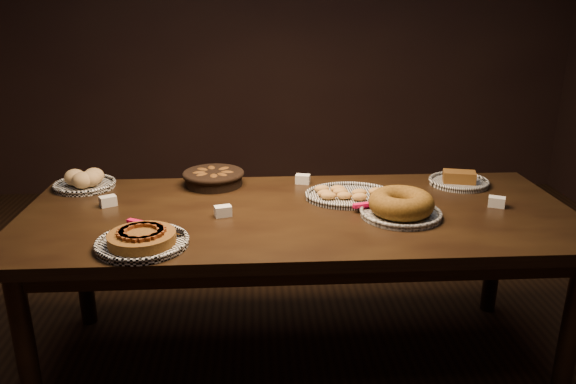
{
  "coord_description": "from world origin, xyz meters",
  "views": [
    {
      "loc": [
        -0.18,
        -2.27,
        1.62
      ],
      "look_at": [
        -0.04,
        0.05,
        0.82
      ],
      "focal_mm": 35.0,
      "sensor_mm": 36.0,
      "label": 1
    }
  ],
  "objects": [
    {
      "name": "loaf_plate",
      "position": [
        0.82,
        0.32,
        0.77
      ],
      "size": [
        0.29,
        0.29,
        0.07
      ],
      "rotation": [
        0.0,
        0.0,
        -0.25
      ],
      "color": "black",
      "rests_on": "buffet_table"
    },
    {
      "name": "madeleine_platter",
      "position": [
        0.24,
        0.15,
        0.77
      ],
      "size": [
        0.41,
        0.33,
        0.05
      ],
      "rotation": [
        0.0,
        0.0,
        0.17
      ],
      "color": "black",
      "rests_on": "buffet_table"
    },
    {
      "name": "tent_cards",
      "position": [
        0.04,
        0.09,
        0.77
      ],
      "size": [
        1.8,
        0.49,
        0.04
      ],
      "color": "white",
      "rests_on": "buffet_table"
    },
    {
      "name": "croissant_basket",
      "position": [
        -0.39,
        0.38,
        0.79
      ],
      "size": [
        0.34,
        0.34,
        0.08
      ],
      "rotation": [
        0.0,
        0.0,
        -0.22
      ],
      "color": "black",
      "rests_on": "buffet_table"
    },
    {
      "name": "ground",
      "position": [
        0.0,
        0.0,
        0.0
      ],
      "size": [
        5.0,
        5.0,
        0.0
      ],
      "primitive_type": "plane",
      "color": "black",
      "rests_on": "ground"
    },
    {
      "name": "bundt_cake_plate",
      "position": [
        0.43,
        -0.09,
        0.8
      ],
      "size": [
        0.37,
        0.35,
        0.11
      ],
      "rotation": [
        0.0,
        0.0,
        0.28
      ],
      "color": "black",
      "rests_on": "buffet_table"
    },
    {
      "name": "buffet_table",
      "position": [
        0.0,
        0.0,
        0.68
      ],
      "size": [
        2.4,
        1.0,
        0.75
      ],
      "color": "black",
      "rests_on": "ground"
    },
    {
      "name": "bread_roll_plate",
      "position": [
        -1.01,
        0.37,
        0.79
      ],
      "size": [
        0.3,
        0.3,
        0.09
      ],
      "rotation": [
        0.0,
        0.0,
        -0.07
      ],
      "color": "white",
      "rests_on": "buffet_table"
    },
    {
      "name": "apple_tart_plate",
      "position": [
        -0.61,
        -0.33,
        0.77
      ],
      "size": [
        0.35,
        0.37,
        0.07
      ],
      "rotation": [
        0.0,
        0.0,
        -0.39
      ],
      "color": "white",
      "rests_on": "buffet_table"
    }
  ]
}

